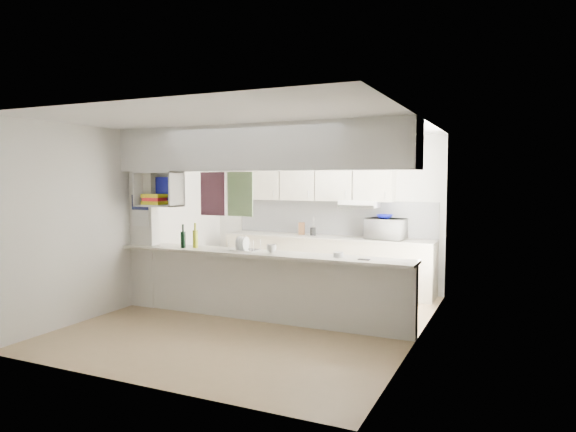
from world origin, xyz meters
The scene contains 16 objects.
floor centered at (0.00, 0.00, 0.00)m, with size 4.80×4.80×0.00m, color tan.
ceiling centered at (0.00, 0.00, 2.60)m, with size 4.80×4.80×0.00m, color white.
wall_back centered at (0.00, 2.40, 1.30)m, with size 4.20×4.20×0.00m, color silver.
wall_left centered at (-2.10, 0.00, 1.30)m, with size 4.80×4.80×0.00m, color silver.
wall_right centered at (2.10, 0.00, 1.30)m, with size 4.80×4.80×0.00m, color silver.
servery_partition centered at (-0.17, 0.00, 1.66)m, with size 4.20×0.50×2.60m.
cubby_shelf centered at (-1.57, -0.06, 1.71)m, with size 0.65×0.35×0.50m.
kitchen_run centered at (0.16, 2.14, 0.83)m, with size 3.60×0.63×2.24m.
microwave centered at (1.21, 2.12, 1.09)m, with size 0.61×0.41×0.34m, color white.
bowl centered at (1.19, 2.11, 1.29)m, with size 0.26×0.26×0.06m, color #0B0F7F.
dish_rack centered at (-0.24, 0.05, 1.00)m, with size 0.38×0.29×0.20m.
cup centered at (0.22, -0.04, 0.99)m, with size 0.13×0.13×0.10m, color white.
wine_bottles centered at (-1.08, -0.04, 1.05)m, with size 0.22×0.15×0.35m.
plastic_tubs centered at (1.15, 0.01, 0.95)m, with size 0.48×0.17×0.06m.
utensil_jar centered at (-0.07, 2.15, 0.99)m, with size 0.10×0.10×0.14m, color black.
knife_block centered at (-0.29, 2.18, 1.03)m, with size 0.11×0.09×0.21m, color #4C2F1A.
Camera 1 is at (3.17, -6.01, 1.90)m, focal length 32.00 mm.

